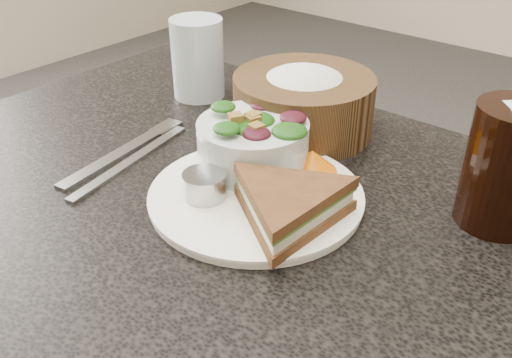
{
  "coord_description": "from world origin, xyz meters",
  "views": [
    {
      "loc": [
        0.38,
        -0.41,
        1.13
      ],
      "look_at": [
        0.01,
        0.02,
        0.78
      ],
      "focal_mm": 40.0,
      "sensor_mm": 36.0,
      "label": 1
    }
  ],
  "objects_px": {
    "salad_bowl": "(253,136)",
    "dressing_ramekin": "(205,185)",
    "sandwich": "(288,205)",
    "dinner_plate": "(256,197)",
    "cola_glass": "(508,162)",
    "bread_basket": "(304,94)",
    "water_glass": "(198,58)"
  },
  "relations": [
    {
      "from": "salad_bowl",
      "to": "dressing_ramekin",
      "type": "relative_size",
      "value": 2.73
    },
    {
      "from": "dressing_ramekin",
      "to": "sandwich",
      "type": "bearing_deg",
      "value": 11.15
    },
    {
      "from": "dinner_plate",
      "to": "salad_bowl",
      "type": "height_order",
      "value": "salad_bowl"
    },
    {
      "from": "dressing_ramekin",
      "to": "cola_glass",
      "type": "relative_size",
      "value": 0.34
    },
    {
      "from": "dinner_plate",
      "to": "bread_basket",
      "type": "height_order",
      "value": "bread_basket"
    },
    {
      "from": "dinner_plate",
      "to": "cola_glass",
      "type": "relative_size",
      "value": 1.66
    },
    {
      "from": "bread_basket",
      "to": "water_glass",
      "type": "distance_m",
      "value": 0.21
    },
    {
      "from": "cola_glass",
      "to": "bread_basket",
      "type": "bearing_deg",
      "value": 171.44
    },
    {
      "from": "dinner_plate",
      "to": "water_glass",
      "type": "height_order",
      "value": "water_glass"
    },
    {
      "from": "dinner_plate",
      "to": "water_glass",
      "type": "xyz_separation_m",
      "value": [
        -0.28,
        0.18,
        0.06
      ]
    },
    {
      "from": "water_glass",
      "to": "bread_basket",
      "type": "bearing_deg",
      "value": 0.62
    },
    {
      "from": "dressing_ramekin",
      "to": "bread_basket",
      "type": "distance_m",
      "value": 0.23
    },
    {
      "from": "sandwich",
      "to": "cola_glass",
      "type": "bearing_deg",
      "value": 78.03
    },
    {
      "from": "bread_basket",
      "to": "cola_glass",
      "type": "xyz_separation_m",
      "value": [
        0.3,
        -0.05,
        0.02
      ]
    },
    {
      "from": "salad_bowl",
      "to": "bread_basket",
      "type": "relative_size",
      "value": 0.7
    },
    {
      "from": "dinner_plate",
      "to": "cola_glass",
      "type": "xyz_separation_m",
      "value": [
        0.23,
        0.14,
        0.07
      ]
    },
    {
      "from": "sandwich",
      "to": "dressing_ramekin",
      "type": "distance_m",
      "value": 0.11
    },
    {
      "from": "bread_basket",
      "to": "cola_glass",
      "type": "height_order",
      "value": "cola_glass"
    },
    {
      "from": "salad_bowl",
      "to": "dinner_plate",
      "type": "bearing_deg",
      "value": -46.88
    },
    {
      "from": "dinner_plate",
      "to": "dressing_ramekin",
      "type": "distance_m",
      "value": 0.06
    },
    {
      "from": "dressing_ramekin",
      "to": "bread_basket",
      "type": "relative_size",
      "value": 0.26
    },
    {
      "from": "salad_bowl",
      "to": "water_glass",
      "type": "height_order",
      "value": "water_glass"
    },
    {
      "from": "dressing_ramekin",
      "to": "cola_glass",
      "type": "height_order",
      "value": "cola_glass"
    },
    {
      "from": "sandwich",
      "to": "dressing_ramekin",
      "type": "xyz_separation_m",
      "value": [
        -0.11,
        -0.02,
        -0.01
      ]
    },
    {
      "from": "sandwich",
      "to": "cola_glass",
      "type": "xyz_separation_m",
      "value": [
        0.17,
        0.17,
        0.04
      ]
    },
    {
      "from": "salad_bowl",
      "to": "bread_basket",
      "type": "height_order",
      "value": "bread_basket"
    },
    {
      "from": "sandwich",
      "to": "dressing_ramekin",
      "type": "height_order",
      "value": "sandwich"
    },
    {
      "from": "salad_bowl",
      "to": "water_glass",
      "type": "distance_m",
      "value": 0.27
    },
    {
      "from": "bread_basket",
      "to": "dinner_plate",
      "type": "bearing_deg",
      "value": -70.26
    },
    {
      "from": "salad_bowl",
      "to": "dressing_ramekin",
      "type": "distance_m",
      "value": 0.1
    },
    {
      "from": "dinner_plate",
      "to": "sandwich",
      "type": "relative_size",
      "value": 1.53
    },
    {
      "from": "dressing_ramekin",
      "to": "water_glass",
      "type": "relative_size",
      "value": 0.4
    }
  ]
}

